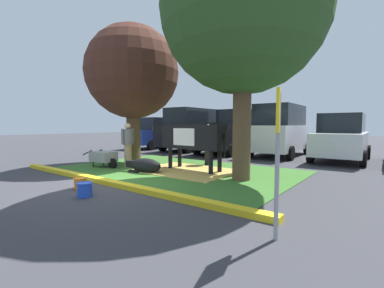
{
  "coord_description": "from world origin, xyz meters",
  "views": [
    {
      "loc": [
        5.84,
        -4.32,
        1.56
      ],
      "look_at": [
        0.38,
        2.82,
        0.9
      ],
      "focal_mm": 24.84,
      "sensor_mm": 36.0,
      "label": 1
    }
  ],
  "objects_px": {
    "suv_black": "(191,129)",
    "bucket_orange": "(80,183)",
    "shade_tree_right": "(243,11)",
    "hatchback_white": "(341,138)",
    "shade_tree_left": "(132,73)",
    "wheelbarrow": "(104,157)",
    "bucket_blue": "(85,189)",
    "sedan_blue": "(157,133)",
    "suv_dark_grey": "(280,130)",
    "cow_holstein": "(191,137)",
    "person_visitor_near": "(128,144)",
    "calf_lying": "(145,166)",
    "pickup_truck_black": "(231,133)",
    "person_visitor_far": "(208,143)",
    "person_handler": "(239,147)",
    "parking_sign": "(278,135)"
  },
  "relations": [
    {
      "from": "person_visitor_far",
      "to": "shade_tree_right",
      "type": "bearing_deg",
      "value": -37.29
    },
    {
      "from": "person_handler",
      "to": "suv_black",
      "type": "bearing_deg",
      "value": 138.38
    },
    {
      "from": "shade_tree_left",
      "to": "suv_black",
      "type": "relative_size",
      "value": 1.18
    },
    {
      "from": "calf_lying",
      "to": "bucket_orange",
      "type": "distance_m",
      "value": 2.42
    },
    {
      "from": "wheelbarrow",
      "to": "suv_black",
      "type": "height_order",
      "value": "suv_black"
    },
    {
      "from": "parking_sign",
      "to": "bucket_orange",
      "type": "xyz_separation_m",
      "value": [
        -4.81,
        -0.05,
        -1.28
      ]
    },
    {
      "from": "person_handler",
      "to": "shade_tree_right",
      "type": "bearing_deg",
      "value": -58.44
    },
    {
      "from": "person_visitor_far",
      "to": "hatchback_white",
      "type": "height_order",
      "value": "hatchback_white"
    },
    {
      "from": "shade_tree_right",
      "to": "wheelbarrow",
      "type": "height_order",
      "value": "shade_tree_right"
    },
    {
      "from": "shade_tree_left",
      "to": "person_handler",
      "type": "bearing_deg",
      "value": 4.5
    },
    {
      "from": "calf_lying",
      "to": "person_visitor_far",
      "type": "height_order",
      "value": "person_visitor_far"
    },
    {
      "from": "wheelbarrow",
      "to": "pickup_truck_black",
      "type": "bearing_deg",
      "value": 81.12
    },
    {
      "from": "bucket_blue",
      "to": "bucket_orange",
      "type": "bearing_deg",
      "value": 156.33
    },
    {
      "from": "shade_tree_left",
      "to": "pickup_truck_black",
      "type": "height_order",
      "value": "shade_tree_left"
    },
    {
      "from": "person_visitor_near",
      "to": "pickup_truck_black",
      "type": "xyz_separation_m",
      "value": [
        0.45,
        6.79,
        0.24
      ]
    },
    {
      "from": "shade_tree_left",
      "to": "bucket_blue",
      "type": "relative_size",
      "value": 16.14
    },
    {
      "from": "bucket_orange",
      "to": "hatchback_white",
      "type": "bearing_deg",
      "value": 65.87
    },
    {
      "from": "person_visitor_far",
      "to": "suv_black",
      "type": "distance_m",
      "value": 6.02
    },
    {
      "from": "wheelbarrow",
      "to": "shade_tree_left",
      "type": "bearing_deg",
      "value": 89.23
    },
    {
      "from": "suv_black",
      "to": "hatchback_white",
      "type": "height_order",
      "value": "suv_black"
    },
    {
      "from": "suv_dark_grey",
      "to": "hatchback_white",
      "type": "distance_m",
      "value": 2.78
    },
    {
      "from": "suv_black",
      "to": "suv_dark_grey",
      "type": "xyz_separation_m",
      "value": [
        5.27,
        0.45,
        0.0
      ]
    },
    {
      "from": "person_handler",
      "to": "hatchback_white",
      "type": "relative_size",
      "value": 0.36
    },
    {
      "from": "person_visitor_near",
      "to": "parking_sign",
      "type": "distance_m",
      "value": 7.05
    },
    {
      "from": "suv_black",
      "to": "hatchback_white",
      "type": "xyz_separation_m",
      "value": [
        8.02,
        0.12,
        -0.29
      ]
    },
    {
      "from": "shade_tree_right",
      "to": "sedan_blue",
      "type": "relative_size",
      "value": 1.55
    },
    {
      "from": "person_visitor_far",
      "to": "suv_dark_grey",
      "type": "distance_m",
      "value": 4.92
    },
    {
      "from": "calf_lying",
      "to": "pickup_truck_black",
      "type": "height_order",
      "value": "pickup_truck_black"
    },
    {
      "from": "bucket_blue",
      "to": "suv_black",
      "type": "relative_size",
      "value": 0.07
    },
    {
      "from": "bucket_orange",
      "to": "bucket_blue",
      "type": "height_order",
      "value": "bucket_blue"
    },
    {
      "from": "calf_lying",
      "to": "person_visitor_far",
      "type": "relative_size",
      "value": 0.85
    },
    {
      "from": "person_visitor_far",
      "to": "hatchback_white",
      "type": "xyz_separation_m",
      "value": [
        3.85,
        4.45,
        0.14
      ]
    },
    {
      "from": "shade_tree_right",
      "to": "hatchback_white",
      "type": "bearing_deg",
      "value": 75.76
    },
    {
      "from": "shade_tree_right",
      "to": "cow_holstein",
      "type": "relative_size",
      "value": 2.19
    },
    {
      "from": "suv_black",
      "to": "bucket_orange",
      "type": "bearing_deg",
      "value": -67.92
    },
    {
      "from": "cow_holstein",
      "to": "pickup_truck_black",
      "type": "xyz_separation_m",
      "value": [
        -1.83,
        5.96,
        -0.03
      ]
    },
    {
      "from": "cow_holstein",
      "to": "shade_tree_left",
      "type": "bearing_deg",
      "value": 179.81
    },
    {
      "from": "parking_sign",
      "to": "suv_black",
      "type": "height_order",
      "value": "suv_black"
    },
    {
      "from": "suv_dark_grey",
      "to": "bucket_blue",
      "type": "bearing_deg",
      "value": -94.16
    },
    {
      "from": "bucket_orange",
      "to": "pickup_truck_black",
      "type": "height_order",
      "value": "pickup_truck_black"
    },
    {
      "from": "cow_holstein",
      "to": "person_visitor_near",
      "type": "height_order",
      "value": "person_visitor_near"
    },
    {
      "from": "wheelbarrow",
      "to": "bucket_orange",
      "type": "bearing_deg",
      "value": -44.0
    },
    {
      "from": "shade_tree_left",
      "to": "cow_holstein",
      "type": "distance_m",
      "value": 3.85
    },
    {
      "from": "bucket_blue",
      "to": "suv_dark_grey",
      "type": "xyz_separation_m",
      "value": [
        0.74,
        10.11,
        1.11
      ]
    },
    {
      "from": "pickup_truck_black",
      "to": "wheelbarrow",
      "type": "bearing_deg",
      "value": -98.88
    },
    {
      "from": "calf_lying",
      "to": "suv_black",
      "type": "distance_m",
      "value": 7.82
    },
    {
      "from": "shade_tree_left",
      "to": "parking_sign",
      "type": "bearing_deg",
      "value": -26.73
    },
    {
      "from": "bucket_blue",
      "to": "sedan_blue",
      "type": "height_order",
      "value": "sedan_blue"
    },
    {
      "from": "calf_lying",
      "to": "suv_dark_grey",
      "type": "xyz_separation_m",
      "value": [
        1.81,
        7.38,
        1.03
      ]
    },
    {
      "from": "pickup_truck_black",
      "to": "hatchback_white",
      "type": "xyz_separation_m",
      "value": [
        5.44,
        -0.15,
        -0.13
      ]
    }
  ]
}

